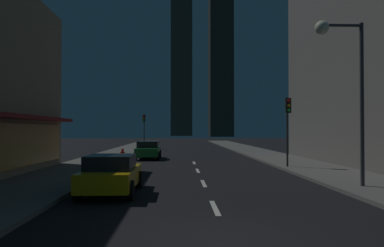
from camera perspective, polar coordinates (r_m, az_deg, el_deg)
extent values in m
cube|color=black|center=(40.33, -0.44, -4.43)|extent=(78.00, 136.00, 0.10)
cube|color=#605E59|center=(41.11, 9.38, -4.17)|extent=(4.00, 76.00, 0.15)
cube|color=#605E59|center=(40.74, -10.36, -4.20)|extent=(4.00, 76.00, 0.15)
cube|color=silver|center=(11.73, 3.48, -12.61)|extent=(0.16, 2.20, 0.01)
cube|color=silver|center=(16.84, 1.77, -9.06)|extent=(0.16, 2.20, 0.01)
cube|color=silver|center=(22.00, 0.87, -7.16)|extent=(0.16, 2.20, 0.01)
cube|color=silver|center=(27.17, 0.32, -5.98)|extent=(0.16, 2.20, 0.01)
cube|color=#444133|center=(155.16, -1.60, 9.71)|extent=(8.63, 5.22, 62.35)
cube|color=#312E25|center=(136.49, 4.38, 8.38)|extent=(8.22, 8.71, 49.16)
cube|color=#494637|center=(168.37, 4.53, 8.36)|extent=(6.21, 7.58, 59.37)
cube|color=gold|center=(14.48, -12.07, -7.93)|extent=(1.80, 4.20, 0.65)
cube|color=black|center=(14.22, -12.20, -5.79)|extent=(1.64, 2.00, 0.55)
cylinder|color=black|center=(16.04, -14.31, -8.23)|extent=(0.22, 0.68, 0.68)
cylinder|color=black|center=(15.77, -7.99, -8.38)|extent=(0.22, 0.68, 0.68)
cylinder|color=black|center=(13.35, -16.92, -9.70)|extent=(0.22, 0.68, 0.68)
cylinder|color=black|center=(13.01, -9.29, -9.95)|extent=(0.22, 0.68, 0.68)
sphere|color=white|center=(16.57, -12.70, -6.87)|extent=(0.18, 0.18, 0.18)
sphere|color=white|center=(16.41, -8.90, -6.94)|extent=(0.18, 0.18, 0.18)
cube|color=#1E722D|center=(31.02, -6.65, -4.22)|extent=(1.80, 4.20, 0.65)
cube|color=black|center=(30.79, -6.68, -3.20)|extent=(1.64, 2.00, 0.55)
cylinder|color=black|center=(32.51, -8.00, -4.56)|extent=(0.22, 0.68, 0.68)
cylinder|color=black|center=(32.37, -4.89, -4.58)|extent=(0.22, 0.68, 0.68)
cylinder|color=black|center=(29.73, -8.56, -4.89)|extent=(0.22, 0.68, 0.68)
cylinder|color=black|center=(29.58, -5.16, -4.92)|extent=(0.22, 0.68, 0.68)
sphere|color=white|center=(33.10, -7.31, -3.93)|extent=(0.18, 0.18, 0.18)
sphere|color=white|center=(33.02, -5.40, -3.94)|extent=(0.18, 0.18, 0.18)
cylinder|color=red|center=(32.74, -10.47, -4.38)|extent=(0.22, 0.22, 0.55)
sphere|color=red|center=(32.73, -10.46, -3.90)|extent=(0.21, 0.21, 0.21)
cylinder|color=red|center=(32.76, -10.47, -4.80)|extent=(0.30, 0.30, 0.06)
cylinder|color=red|center=(32.76, -10.74, -4.32)|extent=(0.10, 0.10, 0.10)
cylinder|color=red|center=(32.72, -10.19, -4.33)|extent=(0.10, 0.10, 0.10)
cylinder|color=#2D2D2D|center=(23.63, 14.21, -1.25)|extent=(0.12, 0.12, 4.20)
cube|color=black|center=(23.49, 14.33, 2.66)|extent=(0.32, 0.24, 0.90)
sphere|color=red|center=(23.38, 14.41, 3.36)|extent=(0.18, 0.18, 0.18)
sphere|color=#F2B20C|center=(23.36, 14.42, 2.67)|extent=(0.18, 0.18, 0.18)
sphere|color=#19D833|center=(23.35, 14.42, 1.99)|extent=(0.18, 0.18, 0.18)
cylinder|color=#2D2D2D|center=(48.15, -7.25, -1.12)|extent=(0.12, 0.12, 4.20)
cube|color=black|center=(47.97, -7.27, 0.79)|extent=(0.32, 0.24, 0.90)
sphere|color=red|center=(47.85, -7.28, 1.13)|extent=(0.18, 0.18, 0.18)
sphere|color=#F2B20C|center=(47.84, -7.28, 0.79)|extent=(0.18, 0.18, 0.18)
sphere|color=#19D833|center=(47.83, -7.28, 0.46)|extent=(0.18, 0.18, 0.18)
cylinder|color=#38383D|center=(16.48, 24.31, 2.68)|extent=(0.16, 0.16, 6.50)
cylinder|color=#38383D|center=(16.64, 21.69, 13.63)|extent=(1.60, 0.12, 0.12)
sphere|color=#FCF7CC|center=(16.32, 19.04, 13.54)|extent=(0.56, 0.56, 0.56)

